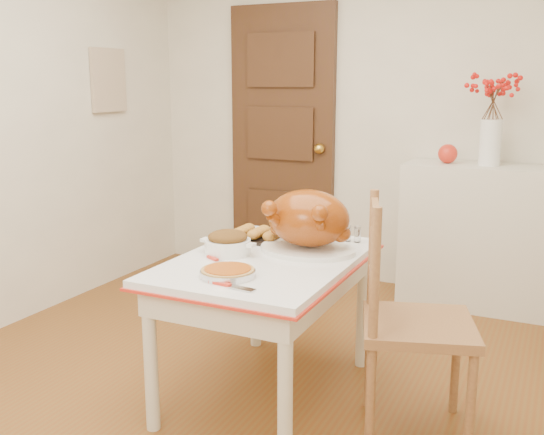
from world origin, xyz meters
The scene contains 17 objects.
floor centered at (0.00, 0.00, 0.00)m, with size 3.50×4.00×0.00m, color brown.
wall_back centered at (0.00, 2.00, 1.25)m, with size 3.50×0.00×2.50m, color silver.
door_back centered at (-0.70, 1.97, 1.03)m, with size 0.85×0.06×2.06m, color #3C250F.
photo_board centered at (-1.73, 1.20, 1.50)m, with size 0.03×0.35×0.45m, color #CAB88A.
sideboard centered at (0.81, 1.78, 0.48)m, with size 0.96×0.43×0.96m, color beige.
kitchen_table centered at (0.10, 0.05, 0.34)m, with size 0.79×1.15×0.69m, color white, non-canonical shape.
chair_oak centered at (0.81, 0.02, 0.51)m, with size 0.45×0.45×1.03m, color olive, non-canonical shape.
berry_vase centered at (0.86, 1.78, 1.26)m, with size 0.32×0.32×0.61m, color white, non-canonical shape.
apple centered at (0.60, 1.78, 1.02)m, with size 0.13×0.13×0.13m, color red.
turkey_platter centered at (0.23, 0.23, 0.84)m, with size 0.47×0.37×0.29m, color #9F3D0F, non-canonical shape.
pumpkin_pie centered at (0.07, -0.28, 0.71)m, with size 0.23×0.23×0.05m, color #A5470E.
stuffing_dish centered at (-0.10, 0.03, 0.74)m, with size 0.28×0.22×0.11m, color #5E360F, non-canonical shape.
rolls_tray centered at (-0.08, 0.33, 0.72)m, with size 0.25×0.20×0.07m, color #B16E28, non-canonical shape.
pie_server centered at (0.16, -0.40, 0.69)m, with size 0.21×0.06×0.01m, color silver, non-canonical shape.
carving_knife centered at (-0.05, -0.12, 0.69)m, with size 0.23×0.06×0.01m, color silver, non-canonical shape.
drinking_glass centered at (0.13, 0.46, 0.74)m, with size 0.06×0.06×0.11m, color white.
shaker_pair centered at (0.36, 0.51, 0.73)m, with size 0.09×0.03×0.08m, color white, non-canonical shape.
Camera 1 is at (1.31, -2.45, 1.48)m, focal length 41.14 mm.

